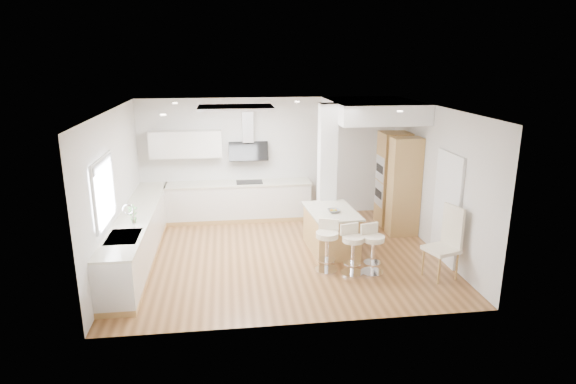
{
  "coord_description": "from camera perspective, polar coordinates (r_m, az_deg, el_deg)",
  "views": [
    {
      "loc": [
        -0.99,
        -8.55,
        3.71
      ],
      "look_at": [
        0.16,
        0.4,
        1.15
      ],
      "focal_mm": 30.0,
      "sensor_mm": 36.0,
      "label": 1
    }
  ],
  "objects": [
    {
      "name": "counter_back",
      "position": [
        11.19,
        -6.7,
        0.11
      ],
      "size": [
        3.62,
        0.63,
        2.5
      ],
      "color": "tan",
      "rests_on": "ground"
    },
    {
      "name": "skylight",
      "position": [
        9.2,
        -6.17,
        9.9
      ],
      "size": [
        4.1,
        2.1,
        0.06
      ],
      "color": "white",
      "rests_on": "ground"
    },
    {
      "name": "oven_column",
      "position": [
        10.78,
        12.79,
        1.16
      ],
      "size": [
        0.63,
        1.21,
        2.1
      ],
      "color": "tan",
      "rests_on": "ground"
    },
    {
      "name": "pillar",
      "position": [
        9.99,
        4.64,
        2.42
      ],
      "size": [
        0.35,
        0.35,
        2.8
      ],
      "color": "white",
      "rests_on": "ground"
    },
    {
      "name": "ground",
      "position": [
        9.37,
        -0.69,
        -7.47
      ],
      "size": [
        6.0,
        6.0,
        0.0
      ],
      "primitive_type": "plane",
      "color": "#8F5E35",
      "rests_on": "ground"
    },
    {
      "name": "wall_back",
      "position": [
        11.33,
        -2.19,
        4.08
      ],
      "size": [
        6.0,
        0.04,
        2.8
      ],
      "primitive_type": "cube",
      "color": "beige",
      "rests_on": "ground"
    },
    {
      "name": "bar_stool_c",
      "position": [
        8.6,
        9.99,
        -6.35
      ],
      "size": [
        0.5,
        0.5,
        0.89
      ],
      "rotation": [
        0.0,
        0.0,
        0.31
      ],
      "color": "white",
      "rests_on": "ground"
    },
    {
      "name": "counter_left",
      "position": [
        9.52,
        -17.3,
        -4.88
      ],
      "size": [
        0.63,
        4.5,
        1.35
      ],
      "color": "tan",
      "rests_on": "ground"
    },
    {
      "name": "wall_left",
      "position": [
        9.08,
        -19.88,
        0.14
      ],
      "size": [
        0.04,
        5.0,
        2.8
      ],
      "primitive_type": "cube",
      "color": "beige",
      "rests_on": "ground"
    },
    {
      "name": "bar_stool_a",
      "position": [
        8.58,
        4.66,
        -6.04
      ],
      "size": [
        0.54,
        0.54,
        0.93
      ],
      "rotation": [
        0.0,
        0.0,
        -0.37
      ],
      "color": "white",
      "rests_on": "ground"
    },
    {
      "name": "wall_right",
      "position": [
        9.71,
        17.15,
        1.37
      ],
      "size": [
        0.04,
        5.0,
        2.8
      ],
      "primitive_type": "cube",
      "color": "beige",
      "rests_on": "ground"
    },
    {
      "name": "window_left",
      "position": [
        8.15,
        -21.05,
        0.45
      ],
      "size": [
        0.06,
        1.28,
        1.07
      ],
      "color": "white",
      "rests_on": "ground"
    },
    {
      "name": "bar_stool_b",
      "position": [
        8.51,
        7.63,
        -6.46
      ],
      "size": [
        0.49,
        0.49,
        0.89
      ],
      "rotation": [
        0.0,
        0.0,
        0.27
      ],
      "color": "white",
      "rests_on": "ground"
    },
    {
      "name": "ceiling",
      "position": [
        9.37,
        -0.69,
        -7.47
      ],
      "size": [
        6.0,
        5.0,
        0.02
      ],
      "primitive_type": "cube",
      "color": "white",
      "rests_on": "ground"
    },
    {
      "name": "doorway_right",
      "position": [
        9.29,
        18.3,
        -1.95
      ],
      "size": [
        0.05,
        1.0,
        2.1
      ],
      "color": "#433C34",
      "rests_on": "ground"
    },
    {
      "name": "peninsula",
      "position": [
        9.51,
        5.14,
        -4.49
      ],
      "size": [
        0.99,
        1.41,
        0.89
      ],
      "rotation": [
        0.0,
        0.0,
        0.07
      ],
      "color": "tan",
      "rests_on": "ground"
    },
    {
      "name": "soffit",
      "position": [
        10.48,
        9.98,
        9.53
      ],
      "size": [
        1.78,
        2.2,
        0.4
      ],
      "color": "white",
      "rests_on": "ground"
    },
    {
      "name": "dining_chair",
      "position": [
        8.7,
        18.33,
        -5.37
      ],
      "size": [
        0.62,
        0.62,
        1.27
      ],
      "rotation": [
        0.0,
        0.0,
        0.31
      ],
      "color": "beige",
      "rests_on": "ground"
    }
  ]
}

